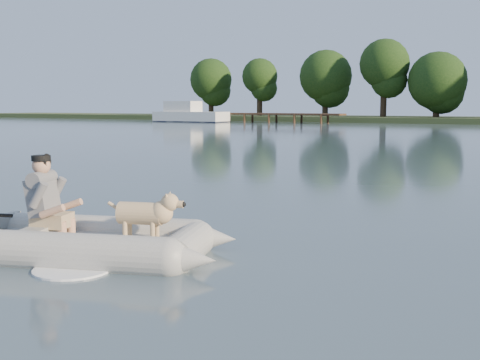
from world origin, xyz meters
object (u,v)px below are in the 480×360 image
Objects in this scene: dock at (264,118)px; cabin_cruiser at (191,112)px; dinghy at (92,211)px; man at (44,194)px; dog at (141,217)px.

dock is 8.42m from cabin_cruiser.
dinghy is 0.70m from man.
man is 59.95m from cabin_cruiser.
man is at bearing -56.61° from cabin_cruiser.
dog is 0.10× the size of cabin_cruiser.
dog is at bearing -63.42° from dock.
cabin_cruiser is (-33.55, 49.95, 0.60)m from dinghy.
dinghy is 60.17m from cabin_cruiser.
man reaches higher than dog.
dock is 58.36m from dog.
dog is (26.11, -52.20, -0.02)m from dock.
cabin_cruiser reaches higher than man.
dock is at bearing 96.98° from dinghy.
dock is at bearing 97.59° from dog.
dock is at bearing 96.32° from man.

